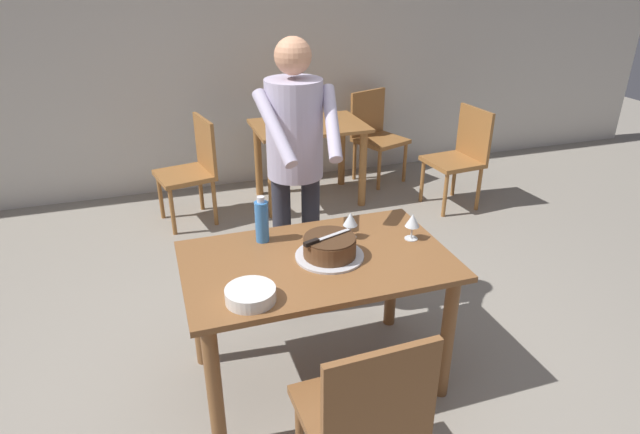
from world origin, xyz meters
TOP-DOWN VIEW (x-y plane):
  - ground_plane at (0.00, 0.00)m, footprint 14.00×14.00m
  - back_wall at (0.00, 3.03)m, footprint 10.00×0.12m
  - main_dining_table at (0.00, 0.00)m, footprint 1.31×0.80m
  - cake_on_platter at (0.06, -0.01)m, footprint 0.34×0.34m
  - cake_knife at (-0.01, -0.03)m, footprint 0.26×0.11m
  - plate_stack at (-0.38, -0.26)m, footprint 0.22×0.22m
  - wine_glass_near at (0.53, 0.04)m, footprint 0.08×0.08m
  - wine_glass_far at (0.23, 0.15)m, footprint 0.08×0.08m
  - water_bottle at (-0.21, 0.26)m, footprint 0.07×0.07m
  - person_cutting_cake at (0.07, 0.61)m, footprint 0.47×0.55m
  - chair_near_side at (-0.06, -0.77)m, footprint 0.45×0.45m
  - background_table at (0.68, 2.33)m, footprint 1.00×0.70m
  - background_chair_0 at (1.94, 1.80)m, footprint 0.48×0.48m
  - background_chair_1 at (1.48, 2.65)m, footprint 0.56×0.56m
  - background_chair_2 at (-0.39, 2.22)m, footprint 0.52×0.52m

SIDE VIEW (x-z plane):
  - ground_plane at x=0.00m, z-range 0.00..0.00m
  - chair_near_side at x=-0.06m, z-range 0.04..0.94m
  - background_chair_0 at x=1.94m, z-range 0.04..0.94m
  - background_chair_1 at x=1.48m, z-range 0.04..0.94m
  - background_chair_2 at x=-0.39m, z-range 0.04..0.94m
  - background_table at x=0.68m, z-range 0.21..0.95m
  - main_dining_table at x=0.00m, z-range 0.24..0.99m
  - plate_stack at x=-0.38m, z-range 0.75..0.81m
  - cake_on_platter at x=0.06m, z-range 0.75..0.86m
  - wine_glass_near at x=0.53m, z-range 0.78..0.92m
  - wine_glass_far at x=0.23m, z-range 0.78..0.92m
  - water_bottle at x=-0.21m, z-range 0.74..0.99m
  - cake_knife at x=-0.01m, z-range 0.86..0.88m
  - person_cutting_cake at x=0.07m, z-range 0.22..1.94m
  - back_wall at x=0.00m, z-range 0.00..2.70m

